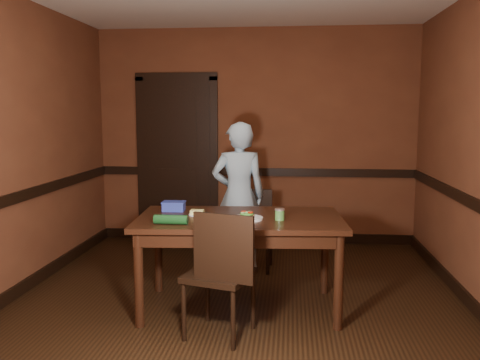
% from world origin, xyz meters
% --- Properties ---
extents(floor, '(4.00, 4.50, 0.01)m').
position_xyz_m(floor, '(0.00, 0.00, 0.00)').
color(floor, black).
rests_on(floor, ground).
extents(wall_back, '(4.00, 0.02, 2.70)m').
position_xyz_m(wall_back, '(0.00, 2.25, 1.35)').
color(wall_back, brown).
rests_on(wall_back, ground).
extents(wall_front, '(4.00, 0.02, 2.70)m').
position_xyz_m(wall_front, '(0.00, -2.25, 1.35)').
color(wall_front, brown).
rests_on(wall_front, ground).
extents(wall_left, '(0.02, 4.50, 2.70)m').
position_xyz_m(wall_left, '(-2.00, 0.00, 1.35)').
color(wall_left, brown).
rests_on(wall_left, ground).
extents(dado_back, '(4.00, 0.03, 0.10)m').
position_xyz_m(dado_back, '(0.00, 2.23, 0.90)').
color(dado_back, black).
rests_on(dado_back, ground).
extents(dado_left, '(0.03, 4.50, 0.10)m').
position_xyz_m(dado_left, '(-1.99, 0.00, 0.90)').
color(dado_left, black).
rests_on(dado_left, ground).
extents(baseboard_back, '(4.00, 0.03, 0.12)m').
position_xyz_m(baseboard_back, '(0.00, 2.23, 0.06)').
color(baseboard_back, black).
rests_on(baseboard_back, ground).
extents(baseboard_left, '(0.03, 4.50, 0.12)m').
position_xyz_m(baseboard_left, '(-1.99, 0.00, 0.06)').
color(baseboard_left, black).
rests_on(baseboard_left, ground).
extents(baseboard_right, '(0.03, 4.50, 0.12)m').
position_xyz_m(baseboard_right, '(1.99, 0.00, 0.06)').
color(baseboard_right, black).
rests_on(baseboard_right, ground).
extents(door, '(1.05, 0.07, 2.20)m').
position_xyz_m(door, '(-1.00, 2.22, 1.09)').
color(door, black).
rests_on(door, ground).
extents(dining_table, '(1.76, 1.07, 0.79)m').
position_xyz_m(dining_table, '(0.04, -0.05, 0.40)').
color(dining_table, black).
rests_on(dining_table, floor).
extents(chair_far, '(0.41, 0.41, 0.83)m').
position_xyz_m(chair_far, '(0.08, 1.05, 0.42)').
color(chair_far, black).
rests_on(chair_far, floor).
extents(chair_near, '(0.56, 0.56, 0.96)m').
position_xyz_m(chair_near, '(-0.06, -0.58, 0.48)').
color(chair_near, black).
rests_on(chair_near, floor).
extents(person, '(0.63, 0.48, 1.56)m').
position_xyz_m(person, '(-0.09, 1.10, 0.78)').
color(person, '#A4C8DF').
rests_on(person, floor).
extents(sandwich_plate, '(0.26, 0.26, 0.07)m').
position_xyz_m(sandwich_plate, '(0.10, -0.15, 0.81)').
color(sandwich_plate, white).
rests_on(sandwich_plate, dining_table).
extents(sauce_jar, '(0.08, 0.08, 0.09)m').
position_xyz_m(sauce_jar, '(0.37, -0.15, 0.84)').
color(sauce_jar, '#488138').
rests_on(sauce_jar, dining_table).
extents(cheese_saucer, '(0.15, 0.15, 0.05)m').
position_xyz_m(cheese_saucer, '(-0.33, -0.02, 0.81)').
color(cheese_saucer, white).
rests_on(cheese_saucer, dining_table).
extents(food_tub, '(0.20, 0.14, 0.08)m').
position_xyz_m(food_tub, '(-0.57, 0.14, 0.84)').
color(food_tub, '#3244B4').
rests_on(food_tub, dining_table).
extents(wrapped_veg, '(0.27, 0.08, 0.07)m').
position_xyz_m(wrapped_veg, '(-0.47, -0.38, 0.83)').
color(wrapped_veg, '#123B17').
rests_on(wrapped_veg, dining_table).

